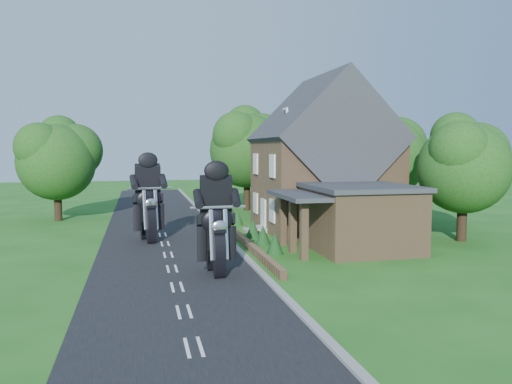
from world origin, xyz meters
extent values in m
plane|color=#1F5919|center=(0.00, 0.00, 0.00)|extent=(120.00, 120.00, 0.00)
cube|color=black|center=(0.00, 0.00, 0.01)|extent=(7.00, 80.00, 0.02)
cube|color=gray|center=(3.65, 0.00, 0.06)|extent=(0.30, 80.00, 0.12)
cube|color=#826242|center=(4.30, 5.00, 0.20)|extent=(0.30, 22.00, 0.40)
cube|color=#826242|center=(10.50, 6.00, 3.00)|extent=(8.00, 8.00, 6.00)
cube|color=#2A2C32|center=(10.50, 6.00, 6.00)|extent=(8.48, 8.64, 8.48)
cube|color=#826242|center=(12.50, 6.00, 9.20)|extent=(0.60, 0.90, 1.60)
cube|color=white|center=(7.90, 6.00, 7.50)|extent=(0.12, 0.80, 0.90)
cube|color=black|center=(7.84, 6.00, 7.50)|extent=(0.04, 0.55, 0.65)
cube|color=white|center=(6.44, 6.00, 1.05)|extent=(0.10, 1.10, 2.10)
cube|color=gray|center=(6.10, 6.00, 0.15)|extent=(0.80, 1.60, 0.30)
cube|color=gray|center=(5.60, 6.00, 0.07)|extent=(0.80, 1.60, 0.15)
cube|color=white|center=(6.44, 3.80, 1.60)|extent=(0.10, 1.10, 1.40)
cube|color=black|center=(6.42, 3.80, 1.60)|extent=(0.04, 0.92, 1.22)
cube|color=white|center=(6.44, 8.20, 1.60)|extent=(0.10, 1.10, 1.40)
cube|color=black|center=(6.42, 8.20, 1.60)|extent=(0.04, 0.92, 1.22)
cube|color=white|center=(6.44, 3.80, 4.30)|extent=(0.10, 1.10, 1.40)
cube|color=black|center=(6.42, 3.80, 4.30)|extent=(0.04, 0.92, 1.22)
cube|color=white|center=(6.44, 8.20, 4.30)|extent=(0.10, 1.10, 1.40)
cube|color=black|center=(6.42, 8.20, 4.30)|extent=(0.04, 0.92, 1.22)
cube|color=#826242|center=(10.00, -0.80, 1.60)|extent=(5.00, 5.60, 3.20)
cube|color=#2A2C32|center=(10.00, -0.80, 3.32)|extent=(5.30, 5.94, 0.24)
cube|color=#2A2C32|center=(6.90, -0.80, 2.95)|extent=(2.60, 5.32, 0.22)
cube|color=#826242|center=(6.30, -2.60, 1.40)|extent=(0.35, 0.35, 2.80)
cube|color=#826242|center=(6.30, -0.80, 1.40)|extent=(0.35, 0.35, 2.80)
cube|color=#826242|center=(6.30, 1.00, 1.40)|extent=(0.35, 0.35, 2.80)
cylinder|color=black|center=(17.00, 0.00, 1.40)|extent=(0.56, 0.56, 2.80)
sphere|color=#194313|center=(17.00, 0.00, 4.23)|extent=(5.20, 5.20, 5.20)
sphere|color=#194313|center=(18.17, 0.52, 5.01)|extent=(3.74, 3.74, 3.74)
sphere|color=#194313|center=(16.09, -0.78, 5.27)|extent=(3.22, 3.22, 3.22)
sphere|color=#194313|center=(17.10, 1.04, 6.05)|extent=(2.86, 2.86, 2.86)
cylinder|color=black|center=(16.50, 8.50, 1.50)|extent=(0.56, 0.56, 3.00)
sphere|color=#194313|center=(16.50, 8.50, 4.65)|extent=(6.00, 6.00, 6.00)
sphere|color=#194313|center=(17.85, 9.10, 5.55)|extent=(4.32, 4.32, 4.32)
sphere|color=#194313|center=(15.45, 7.60, 5.85)|extent=(3.72, 3.72, 3.72)
sphere|color=#194313|center=(16.60, 9.70, 6.75)|extent=(3.30, 3.30, 3.30)
cylinder|color=black|center=(14.00, 16.00, 1.80)|extent=(0.56, 0.56, 3.60)
sphere|color=#194313|center=(14.00, 16.00, 5.58)|extent=(7.20, 7.20, 7.20)
sphere|color=#194313|center=(15.62, 16.72, 6.66)|extent=(5.18, 5.18, 5.18)
sphere|color=#194313|center=(12.74, 14.92, 7.02)|extent=(4.46, 4.46, 4.46)
sphere|color=#194313|center=(14.10, 17.44, 8.10)|extent=(3.96, 3.96, 3.96)
cylinder|color=black|center=(8.00, 17.00, 1.70)|extent=(0.56, 0.56, 3.40)
sphere|color=#194313|center=(8.00, 17.00, 5.16)|extent=(6.40, 6.40, 6.40)
sphere|color=#194313|center=(9.44, 17.64, 6.12)|extent=(4.61, 4.61, 4.61)
sphere|color=#194313|center=(6.88, 16.04, 6.44)|extent=(3.97, 3.97, 3.97)
sphere|color=#194313|center=(8.10, 18.28, 7.40)|extent=(3.52, 3.52, 3.52)
cylinder|color=black|center=(-7.00, 14.00, 1.40)|extent=(0.56, 0.56, 2.80)
sphere|color=#194313|center=(-7.00, 14.00, 4.34)|extent=(5.60, 5.60, 5.60)
sphere|color=#194313|center=(-5.74, 14.56, 5.18)|extent=(4.03, 4.03, 4.03)
sphere|color=#194313|center=(-7.98, 13.16, 5.46)|extent=(3.47, 3.47, 3.47)
sphere|color=#194313|center=(-6.90, 15.12, 6.30)|extent=(3.08, 3.08, 3.08)
cone|color=#103514|center=(5.30, -1.00, 0.55)|extent=(0.90, 0.90, 1.10)
cone|color=#103514|center=(5.30, 1.50, 0.55)|extent=(0.90, 0.90, 1.10)
cone|color=#103514|center=(5.30, 4.00, 0.55)|extent=(0.90, 0.90, 1.10)
cone|color=#103514|center=(5.30, 9.00, 0.55)|extent=(0.90, 0.90, 1.10)
cone|color=#103514|center=(5.30, 11.50, 0.55)|extent=(0.90, 0.90, 1.10)
cone|color=#103514|center=(5.30, 14.00, 0.55)|extent=(0.90, 0.90, 1.10)
camera|label=1|loc=(-1.34, -25.06, 5.36)|focal=35.00mm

